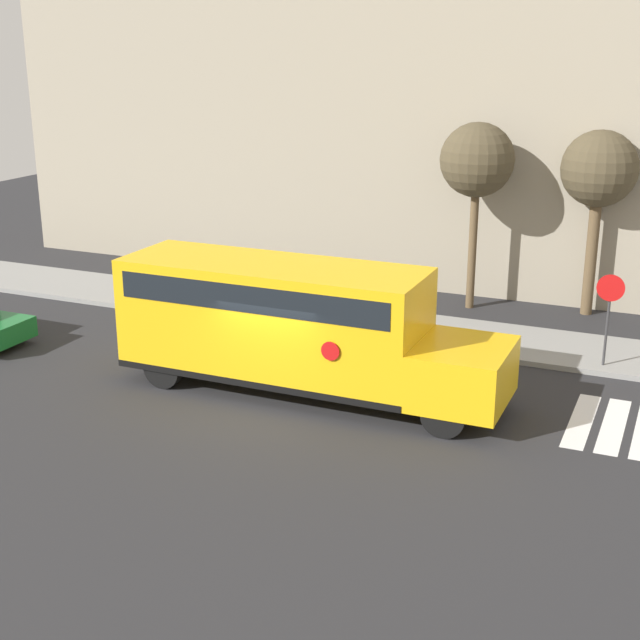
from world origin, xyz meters
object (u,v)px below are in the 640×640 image
tree_near_sidewalk (599,172)px  school_bus (290,321)px  tree_far_sidewalk (477,162)px  stop_sign (609,308)px

tree_near_sidewalk → school_bus: bearing=-121.7°
tree_near_sidewalk → tree_far_sidewalk: size_ratio=0.97×
tree_near_sidewalk → tree_far_sidewalk: tree_far_sidewalk is taller
school_bus → tree_far_sidewalk: bearing=75.2°
stop_sign → tree_near_sidewalk: bearing=102.3°
school_bus → tree_near_sidewalk: (5.82, 9.43, 2.66)m
school_bus → tree_near_sidewalk: 11.40m
tree_near_sidewalk → stop_sign: bearing=-77.7°
school_bus → tree_far_sidewalk: size_ratio=1.62×
tree_near_sidewalk → tree_far_sidewalk: (-3.54, -0.79, 0.21)m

